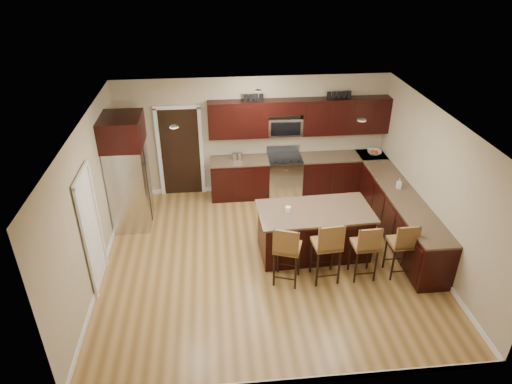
{
  "coord_description": "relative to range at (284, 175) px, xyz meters",
  "views": [
    {
      "loc": [
        -0.89,
        -6.77,
        5.25
      ],
      "look_at": [
        -0.18,
        0.4,
        1.22
      ],
      "focal_mm": 32.0,
      "sensor_mm": 36.0,
      "label": 1
    }
  ],
  "objects": [
    {
      "name": "wall_right",
      "position": [
        2.32,
        -2.45,
        0.88
      ],
      "size": [
        0.0,
        5.5,
        5.5
      ],
      "primitive_type": "plane",
      "rotation": [
        1.57,
        0.0,
        -1.57
      ],
      "color": "tan",
      "rests_on": "floor"
    },
    {
      "name": "floor_mat",
      "position": [
        0.22,
        -1.19,
        -0.47
      ],
      "size": [
        0.94,
        0.7,
        0.01
      ],
      "primitive_type": "cube",
      "rotation": [
        0.0,
        0.0,
        -0.16
      ],
      "color": "brown",
      "rests_on": "floor"
    },
    {
      "name": "canister_short",
      "position": [
        -1.01,
        -0.0,
        0.53
      ],
      "size": [
        0.11,
        0.11,
        0.17
      ],
      "primitive_type": "cylinder",
      "color": "silver",
      "rests_on": "base_cabinets"
    },
    {
      "name": "fruit_bowl",
      "position": [
        2.07,
        -0.0,
        0.49
      ],
      "size": [
        0.39,
        0.39,
        0.08
      ],
      "primitive_type": "imported",
      "rotation": [
        0.0,
        0.0,
        -0.24
      ],
      "color": "silver",
      "rests_on": "base_cabinets"
    },
    {
      "name": "floor",
      "position": [
        -0.68,
        -2.45,
        -0.47
      ],
      "size": [
        6.0,
        6.0,
        0.0
      ],
      "primitive_type": "plane",
      "color": "#9E763E",
      "rests_on": "ground"
    },
    {
      "name": "canister_tall",
      "position": [
        -1.13,
        -0.0,
        0.54
      ],
      "size": [
        0.12,
        0.12,
        0.18
      ],
      "primitive_type": "cylinder",
      "color": "silver",
      "rests_on": "base_cabinets"
    },
    {
      "name": "ceiling",
      "position": [
        -0.68,
        -2.45,
        2.23
      ],
      "size": [
        6.0,
        6.0,
        0.0
      ],
      "primitive_type": "plane",
      "rotation": [
        3.14,
        0.0,
        0.0
      ],
      "color": "silver",
      "rests_on": "wall_back"
    },
    {
      "name": "upper_cabinets",
      "position": [
        0.36,
        0.13,
        1.37
      ],
      "size": [
        4.0,
        0.33,
        0.8
      ],
      "color": "black",
      "rests_on": "wall_back"
    },
    {
      "name": "doorway",
      "position": [
        -2.33,
        0.28,
        0.56
      ],
      "size": [
        0.85,
        0.03,
        2.06
      ],
      "primitive_type": "cube",
      "color": "black",
      "rests_on": "floor"
    },
    {
      "name": "wall_left",
      "position": [
        -3.68,
        -2.45,
        0.88
      ],
      "size": [
        0.0,
        5.5,
        5.5
      ],
      "primitive_type": "plane",
      "rotation": [
        1.57,
        0.0,
        1.57
      ],
      "color": "tan",
      "rests_on": "floor"
    },
    {
      "name": "range",
      "position": [
        0.0,
        0.0,
        0.0
      ],
      "size": [
        0.76,
        0.64,
        1.11
      ],
      "color": "silver",
      "rests_on": "floor"
    },
    {
      "name": "stool_right",
      "position": [
        0.91,
        -3.14,
        0.21
      ],
      "size": [
        0.42,
        0.42,
        1.1
      ],
      "rotation": [
        0.0,
        0.0,
        0.03
      ],
      "color": "olive",
      "rests_on": "floor"
    },
    {
      "name": "island",
      "position": [
        0.2,
        -2.3,
        -0.04
      ],
      "size": [
        2.12,
        1.17,
        0.92
      ],
      "rotation": [
        0.0,
        0.0,
        0.04
      ],
      "color": "black",
      "rests_on": "floor"
    },
    {
      "name": "stool_mid",
      "position": [
        0.25,
        -3.15,
        0.28
      ],
      "size": [
        0.48,
        0.48,
        1.2
      ],
      "rotation": [
        0.0,
        0.0,
        0.08
      ],
      "color": "olive",
      "rests_on": "floor"
    },
    {
      "name": "refrigerator",
      "position": [
        -3.3,
        -0.94,
        0.74
      ],
      "size": [
        0.79,
        0.94,
        2.35
      ],
      "color": "silver",
      "rests_on": "floor"
    },
    {
      "name": "stool_left",
      "position": [
        -0.45,
        -3.14,
        0.25
      ],
      "size": [
        0.55,
        0.55,
        1.16
      ],
      "rotation": [
        0.0,
        0.0,
        -0.33
      ],
      "color": "olive",
      "rests_on": "floor"
    },
    {
      "name": "base_cabinets",
      "position": [
        1.22,
        -1.01,
        -0.01
      ],
      "size": [
        4.02,
        3.96,
        0.92
      ],
      "color": "black",
      "rests_on": "floor"
    },
    {
      "name": "island_jar",
      "position": [
        -0.3,
        -2.3,
        0.5
      ],
      "size": [
        0.1,
        0.1,
        0.1
      ],
      "primitive_type": "cylinder",
      "color": "white",
      "rests_on": "island"
    },
    {
      "name": "wall_back",
      "position": [
        -0.68,
        0.3,
        0.88
      ],
      "size": [
        6.0,
        0.0,
        6.0
      ],
      "primitive_type": "plane",
      "rotation": [
        1.57,
        0.0,
        0.0
      ],
      "color": "tan",
      "rests_on": "floor"
    },
    {
      "name": "stool_extra",
      "position": [
        1.56,
        -3.14,
        0.21
      ],
      "size": [
        0.42,
        0.42,
        1.1
      ],
      "rotation": [
        0.0,
        0.0,
        0.03
      ],
      "color": "olive",
      "rests_on": "floor"
    },
    {
      "name": "pantry_door",
      "position": [
        -3.66,
        -2.75,
        0.55
      ],
      "size": [
        0.03,
        0.8,
        2.04
      ],
      "primitive_type": "cube",
      "color": "white",
      "rests_on": "floor"
    },
    {
      "name": "letter_decor",
      "position": [
        0.22,
        0.13,
        1.82
      ],
      "size": [
        2.2,
        0.03,
        0.15
      ],
      "primitive_type": null,
      "color": "black",
      "rests_on": "upper_cabinets"
    },
    {
      "name": "soap_bottle",
      "position": [
        2.02,
        -1.63,
        0.55
      ],
      "size": [
        0.11,
        0.12,
        0.2
      ],
      "primitive_type": "imported",
      "rotation": [
        0.0,
        0.0,
        -0.29
      ],
      "color": "#B2B2B2",
      "rests_on": "base_cabinets"
    },
    {
      "name": "microwave",
      "position": [
        0.0,
        0.15,
        1.15
      ],
      "size": [
        0.76,
        0.31,
        0.4
      ],
      "primitive_type": "cube",
      "color": "silver",
      "rests_on": "upper_cabinets"
    }
  ]
}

